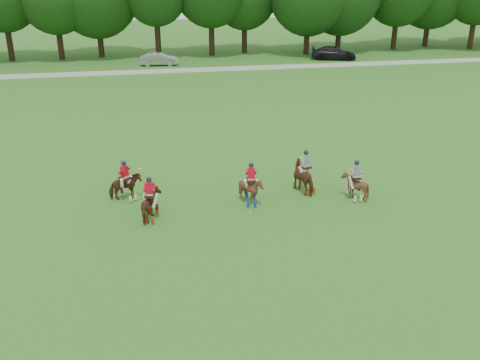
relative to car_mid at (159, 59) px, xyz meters
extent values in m
plane|color=#286A1E|center=(0.23, -42.50, -0.71)|extent=(180.00, 180.00, 0.00)
cylinder|color=black|center=(-17.21, 6.42, 1.78)|extent=(0.70, 0.70, 4.98)
cylinder|color=black|center=(-11.40, 5.99, 1.61)|extent=(0.70, 0.70, 4.64)
cylinder|color=black|center=(-6.76, 7.02, 1.45)|extent=(0.70, 0.70, 4.31)
cylinder|color=black|center=(0.19, 5.50, 1.91)|extent=(0.70, 0.70, 5.24)
cylinder|color=black|center=(6.85, 5.74, 1.89)|extent=(0.70, 0.70, 5.19)
cylinder|color=black|center=(11.29, 7.12, 1.53)|extent=(0.70, 0.70, 4.48)
cylinder|color=black|center=(18.76, 4.32, 1.40)|extent=(0.70, 0.70, 4.21)
cylinder|color=black|center=(23.48, 5.67, 1.33)|extent=(0.70, 0.70, 4.07)
cylinder|color=black|center=(31.39, 5.88, 1.69)|extent=(0.70, 0.70, 4.79)
cylinder|color=black|center=(36.82, 7.42, 1.51)|extent=(0.70, 0.70, 4.44)
cylinder|color=black|center=(41.64, 4.24, 1.72)|extent=(0.70, 0.70, 4.86)
cube|color=white|center=(0.23, -4.50, -0.49)|extent=(120.00, 0.10, 0.44)
imported|color=#959499|center=(0.00, 0.00, 0.00)|extent=(4.40, 1.84, 1.41)
imported|color=black|center=(20.89, 0.00, 0.07)|extent=(5.73, 3.61, 1.55)
imported|color=#431E12|center=(-2.12, -38.98, 0.01)|extent=(1.15, 1.83, 1.43)
cube|color=black|center=(-2.12, -38.98, 0.53)|extent=(0.56, 0.65, 0.08)
cylinder|color=tan|center=(-2.41, -38.91, 1.45)|extent=(0.21, 0.76, 1.08)
imported|color=#431E12|center=(-3.30, -36.47, -0.02)|extent=(1.79, 1.77, 1.37)
cube|color=black|center=(-3.30, -36.47, 0.48)|extent=(0.70, 0.71, 0.08)
cylinder|color=tan|center=(-3.07, -36.28, 0.40)|extent=(0.16, 0.18, 1.29)
imported|color=#431E12|center=(2.89, -38.09, 0.02)|extent=(1.33, 1.45, 1.46)
cube|color=black|center=(2.89, -38.09, 0.55)|extent=(0.50, 0.61, 0.08)
cylinder|color=tan|center=(3.19, -38.12, 0.47)|extent=(0.06, 0.21, 1.29)
imported|color=#431E12|center=(5.99, -37.14, 0.09)|extent=(1.47, 2.07, 1.59)
cube|color=black|center=(5.99, -37.14, 0.68)|extent=(0.61, 0.68, 0.08)
cylinder|color=tan|center=(5.71, -37.25, 0.60)|extent=(0.10, 0.21, 1.29)
imported|color=#431E12|center=(8.24, -38.52, -0.03)|extent=(1.14, 1.27, 1.36)
cube|color=black|center=(8.24, -38.52, 0.47)|extent=(0.46, 0.58, 0.08)
cylinder|color=tan|center=(7.94, -38.53, 0.39)|extent=(0.04, 0.21, 1.29)
sphere|color=white|center=(2.64, -39.24, -0.66)|extent=(0.09, 0.09, 0.09)
camera|label=1|loc=(-2.12, -62.11, 10.87)|focal=40.00mm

